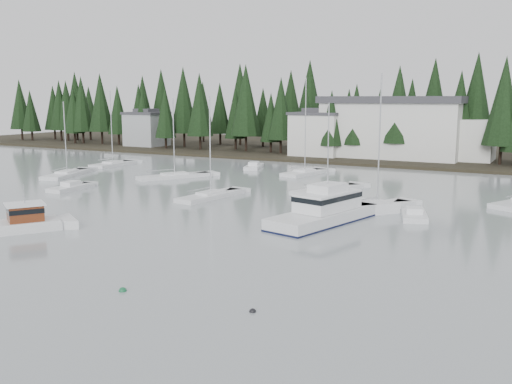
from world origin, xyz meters
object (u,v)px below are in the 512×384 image
Objects in this scene: house_west at (318,133)px; sailboat_0 at (211,197)px; harbor_inn at (403,128)px; house_far_west at (147,128)px; sailboat_3 at (175,178)px; sailboat_6 at (113,165)px; sailboat_5 at (377,209)px; runabout_0 at (71,188)px; runabout_3 at (254,167)px; runabout_1 at (414,217)px; cabin_cruiser_center at (325,214)px; lobster_boat_brown at (8,226)px; sailboat_2 at (305,174)px; sailboat_4 at (327,191)px; sailboat_8 at (67,175)px.

sailboat_0 is at bearing -82.44° from house_west.
house_far_west is at bearing -178.65° from harbor_inn.
sailboat_6 reaches higher than sailboat_3.
sailboat_5 is (66.43, -45.20, -4.32)m from house_far_west.
house_far_west is 1.27× the size of runabout_0.
sailboat_3 is at bearing 145.37° from runabout_3.
harbor_inn is at bearing 1.35° from house_far_west.
sailboat_6 reaches higher than house_west.
runabout_1 is at bearing -96.54° from sailboat_5.
house_far_west is 0.65× the size of cabin_cruiser_center.
lobster_boat_brown is 45.84m from sailboat_2.
sailboat_5 is 2.21× the size of runabout_3.
sailboat_6 is at bearing 25.08° from runabout_0.
sailboat_4 reaches higher than house_far_west.
sailboat_5 is at bearing -149.78° from runabout_3.
cabin_cruiser_center is at bearing -122.99° from sailboat_8.
sailboat_3 is at bearing -88.49° from sailboat_8.
sailboat_2 reaches higher than runabout_0.
cabin_cruiser_center is at bearing -90.97° from sailboat_3.
harbor_inn is 2.10× the size of sailboat_5.
sailboat_4 is 31.29m from runabout_0.
sailboat_8 reaches higher than runabout_1.
sailboat_2 is 15.70m from sailboat_4.
runabout_0 is at bearing -149.94° from sailboat_8.
sailboat_0 is (6.06, -45.65, -4.59)m from house_west.
sailboat_2 is (7.28, -22.29, -4.57)m from house_west.
sailboat_8 is 51.32m from runabout_1.
lobster_boat_brown is at bearing -177.55° from sailboat_2.
cabin_cruiser_center is at bearing -100.24° from runabout_0.
sailboat_6 is at bearing 64.57° from lobster_boat_brown.
sailboat_8 is at bearing 85.69° from sailboat_0.
lobster_boat_brown is 0.64× the size of sailboat_2.
sailboat_5 reaches higher than sailboat_0.
runabout_1 is at bearing -78.31° from sailboat_3.
runabout_0 and runabout_1 have the same top height.
sailboat_3 is (34.79, -36.54, -4.35)m from house_far_west.
runabout_0 is (-19.54, -26.56, 0.05)m from sailboat_2.
cabin_cruiser_center is 33.80m from sailboat_3.
house_far_west is 57.07m from harbor_inn.
house_west is at bearing 14.46° from sailboat_0.
house_west is 15.45m from harbor_inn.
sailboat_4 is 0.79× the size of sailboat_5.
sailboat_3 is at bearing 56.01° from runabout_1.
sailboat_0 is (-8.98, -48.99, -5.71)m from harbor_inn.
house_far_west is 0.76× the size of sailboat_8.
sailboat_5 is at bearing -75.50° from sailboat_0.
runabout_1 is at bearing -74.42° from harbor_inn.
runabout_1 is at bearing -111.15° from sailboat_6.
sailboat_5 is at bearing -76.28° from sailboat_3.
harbor_inn is 2.25× the size of cabin_cruiser_center.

